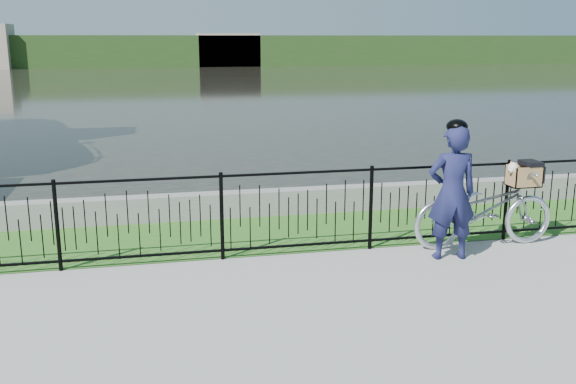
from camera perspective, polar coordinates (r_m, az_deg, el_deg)
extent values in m
plane|color=gray|center=(7.11, 3.83, -9.63)|extent=(120.00, 120.00, 0.00)
cube|color=#31651F|center=(9.48, -0.47, -3.55)|extent=(60.00, 2.00, 0.01)
plane|color=black|center=(39.42, -9.55, 9.32)|extent=(120.00, 120.00, 0.00)
cube|color=gray|center=(10.37, -1.58, -0.93)|extent=(60.00, 0.30, 0.40)
cube|color=#27461B|center=(66.31, -10.77, 12.23)|extent=(120.00, 6.00, 3.00)
cube|color=#A59685|center=(65.26, -5.34, 12.47)|extent=(6.00, 3.00, 3.20)
imported|color=silver|center=(9.12, 17.01, -1.42)|extent=(2.02, 0.70, 1.06)
cube|color=black|center=(9.34, 20.16, 0.50)|extent=(0.38, 0.18, 0.02)
cube|color=olive|center=(9.34, 20.17, 0.55)|extent=(0.41, 0.29, 0.01)
cube|color=olive|center=(9.42, 19.79, 1.53)|extent=(0.41, 0.02, 0.28)
cube|color=olive|center=(9.20, 20.68, 1.18)|extent=(0.41, 0.02, 0.28)
cube|color=olive|center=(9.41, 21.24, 1.40)|extent=(0.01, 0.29, 0.28)
cube|color=olive|center=(9.21, 19.20, 1.31)|extent=(0.01, 0.29, 0.28)
cube|color=black|center=(9.32, 20.78, 2.41)|extent=(0.22, 0.30, 0.06)
cube|color=black|center=(9.42, 21.35, 1.57)|extent=(0.02, 0.30, 0.23)
ellipsoid|color=silver|center=(9.30, 20.12, 1.28)|extent=(0.31, 0.22, 0.20)
sphere|color=silver|center=(9.17, 19.39, 2.04)|extent=(0.15, 0.15, 0.15)
sphere|color=silver|center=(9.14, 19.17, 1.82)|extent=(0.07, 0.07, 0.07)
sphere|color=black|center=(9.12, 19.07, 1.77)|extent=(0.02, 0.02, 0.02)
cone|color=#996A3F|center=(9.21, 19.23, 2.48)|extent=(0.06, 0.08, 0.08)
cone|color=#996A3F|center=(9.14, 19.66, 2.36)|extent=(0.06, 0.08, 0.08)
imported|color=#171940|center=(8.42, 14.36, -0.09)|extent=(0.67, 0.48, 1.74)
ellipsoid|color=black|center=(8.27, 14.70, 5.63)|extent=(0.26, 0.29, 0.18)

